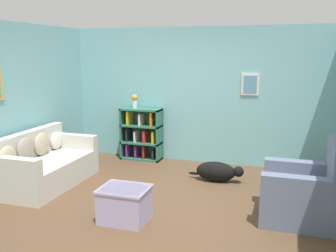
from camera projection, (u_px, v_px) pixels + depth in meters
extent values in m
plane|color=brown|center=(159.00, 203.00, 5.38)|extent=(14.00, 14.00, 0.00)
cube|color=#7AB7BC|center=(197.00, 96.00, 7.23)|extent=(5.60, 0.10, 2.60)
cube|color=silver|center=(250.00, 84.00, 6.82)|extent=(0.32, 0.02, 0.40)
cube|color=#568EAD|center=(250.00, 84.00, 6.81)|extent=(0.24, 0.01, 0.32)
cube|color=#7AB7BC|center=(7.00, 106.00, 5.89)|extent=(0.10, 5.00, 2.60)
cube|color=beige|center=(48.00, 172.00, 6.07)|extent=(0.89, 1.75, 0.42)
cube|color=beige|center=(28.00, 145.00, 6.10)|extent=(0.16, 1.75, 0.44)
cube|color=beige|center=(13.00, 166.00, 5.27)|extent=(0.89, 0.16, 0.25)
cube|color=beige|center=(74.00, 141.00, 6.75)|extent=(0.89, 0.16, 0.25)
ellipsoid|color=tan|center=(7.00, 158.00, 5.50)|extent=(0.14, 0.36, 0.36)
ellipsoid|color=gray|center=(26.00, 150.00, 5.88)|extent=(0.14, 0.39, 0.39)
ellipsoid|color=tan|center=(42.00, 144.00, 6.26)|extent=(0.14, 0.38, 0.38)
ellipsoid|color=beige|center=(56.00, 141.00, 6.64)|extent=(0.14, 0.32, 0.32)
cube|color=#2D6B56|center=(124.00, 133.00, 7.60)|extent=(0.04, 0.34, 1.04)
cube|color=#2D6B56|center=(159.00, 135.00, 7.37)|extent=(0.04, 0.34, 1.04)
cube|color=#2D6B56|center=(144.00, 132.00, 7.63)|extent=(0.81, 0.02, 1.04)
cube|color=#2D6B56|center=(142.00, 158.00, 7.58)|extent=(0.81, 0.34, 0.04)
cube|color=#2D6B56|center=(141.00, 142.00, 7.52)|extent=(0.81, 0.34, 0.04)
cube|color=#2D6B56|center=(141.00, 126.00, 7.45)|extent=(0.81, 0.34, 0.04)
cube|color=#2D6B56|center=(141.00, 109.00, 7.38)|extent=(0.81, 0.34, 0.04)
cube|color=#7A2D84|center=(129.00, 150.00, 7.63)|extent=(0.03, 0.25, 0.28)
cube|color=black|center=(129.00, 134.00, 7.56)|extent=(0.03, 0.25, 0.27)
cube|color=gold|center=(130.00, 117.00, 7.48)|extent=(0.05, 0.25, 0.27)
cube|color=#7A2D84|center=(137.00, 152.00, 7.57)|extent=(0.03, 0.25, 0.26)
cube|color=silver|center=(137.00, 136.00, 7.51)|extent=(0.03, 0.25, 0.22)
cube|color=silver|center=(141.00, 119.00, 7.41)|extent=(0.04, 0.25, 0.22)
cube|color=#B22823|center=(145.00, 152.00, 7.52)|extent=(0.03, 0.25, 0.27)
cube|color=#B22823|center=(146.00, 136.00, 7.45)|extent=(0.05, 0.25, 0.24)
cube|color=orange|center=(153.00, 119.00, 7.33)|extent=(0.04, 0.25, 0.28)
cube|color=black|center=(154.00, 154.00, 7.46)|extent=(0.04, 0.25, 0.21)
cube|color=gold|center=(154.00, 137.00, 7.39)|extent=(0.04, 0.25, 0.23)
cube|color=slate|center=(300.00, 203.00, 4.79)|extent=(0.97, 0.87, 0.47)
cube|color=slate|center=(303.00, 186.00, 4.40)|extent=(0.97, 0.18, 0.22)
cube|color=slate|center=(301.00, 169.00, 5.05)|extent=(0.97, 0.18, 0.22)
cube|color=#ADA3CC|center=(125.00, 204.00, 4.76)|extent=(0.58, 0.48, 0.45)
cube|color=#BBB0DC|center=(124.00, 189.00, 4.72)|extent=(0.61, 0.50, 0.03)
ellipsoid|color=black|center=(216.00, 171.00, 6.25)|extent=(0.66, 0.30, 0.33)
sphere|color=black|center=(238.00, 172.00, 6.13)|extent=(0.18, 0.18, 0.18)
ellipsoid|color=black|center=(194.00, 173.00, 6.42)|extent=(0.20, 0.05, 0.05)
cylinder|color=silver|center=(135.00, 104.00, 7.41)|extent=(0.09, 0.09, 0.16)
sphere|color=orange|center=(135.00, 98.00, 7.38)|extent=(0.12, 0.12, 0.12)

